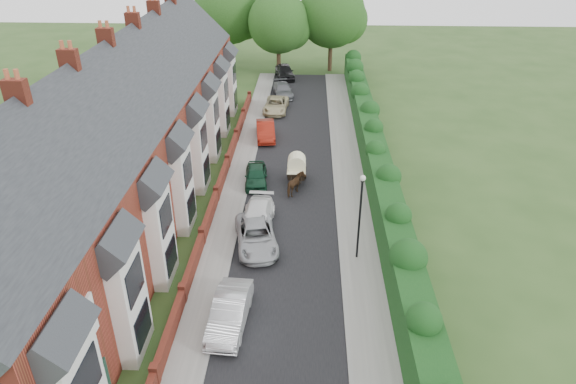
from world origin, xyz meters
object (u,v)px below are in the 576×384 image
car_white (257,217)px  car_green (256,175)px  car_silver_a (230,312)px  car_black (285,71)px  car_grey (283,90)px  horse (296,185)px  horse_cart (297,166)px  car_red (265,130)px  lamppost (360,207)px  car_beige (276,105)px  car_silver_b (256,236)px

car_white → car_green: 5.63m
car_silver_a → car_black: 39.99m
car_grey → horse: size_ratio=2.51×
car_green → horse_cart: (2.83, 0.43, 0.57)m
car_silver_a → car_black: bearing=93.0°
car_white → horse: 4.70m
car_white → car_red: car_red is taller
car_red → horse: size_ratio=2.42×
car_green → car_red: (0.00, 8.22, 0.05)m
lamppost → car_white: lamppost is taller
car_red → horse: horse is taller
car_beige → car_silver_b: bearing=-85.9°
car_silver_a → car_grey: bearing=92.7°
car_white → car_red: bearing=94.9°
car_beige → car_grey: size_ratio=1.05×
car_red → lamppost: bearing=-76.4°
car_green → horse_cart: 2.92m
car_silver_b → car_beige: car_silver_b is taller
car_beige → car_black: bearing=91.8°
car_grey → car_silver_b: bearing=-100.9°
car_grey → car_white: bearing=-101.2°
lamppost → car_silver_a: (-6.25, -5.39, -2.58)m
horse → car_silver_a: bearing=101.7°
car_black → horse_cart: 25.65m
car_white → car_green: size_ratio=1.20×
car_grey → car_silver_a: bearing=-101.9°
car_silver_a → car_silver_b: bearing=88.5°
car_black → horse: car_black is taller
car_grey → car_beige: bearing=-105.6°
car_silver_b → car_green: 7.64m
car_red → car_black: size_ratio=0.93×
car_red → horse_cart: 8.30m
car_black → horse_cart: size_ratio=1.54×
car_red → car_beige: size_ratio=0.92×
car_silver_b → car_black: size_ratio=1.05×
car_grey → car_black: size_ratio=0.96×
horse → horse_cart: horse_cart is taller
car_beige → car_grey: bearing=88.3°
horse_cart → car_grey: bearing=95.8°
car_green → car_black: bearing=83.5°
horse_cart → car_red: bearing=109.9°
car_silver_b → horse_cart: horse_cart is taller
car_silver_a → car_black: car_black is taller
car_white → horse_cart: bearing=72.3°
lamppost → horse_cart: lamppost is taller
horse_cart → car_beige: bearing=99.4°
car_red → horse_cart: bearing=-77.2°
car_silver_a → horse_cart: size_ratio=1.47×
car_white → horse: horse is taller
car_black → car_red: bearing=-103.8°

